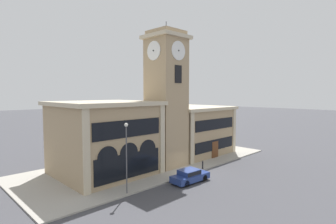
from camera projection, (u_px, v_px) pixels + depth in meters
ground_plane at (194, 174)px, 31.52m from camera, size 300.00×300.00×0.00m
sidewalk_kerb at (154, 162)px, 36.66m from camera, size 35.39×14.54×0.15m
clock_tower at (166, 99)px, 34.29m from camera, size 4.92×4.92×18.90m
town_hall_left_wing at (104, 138)px, 31.22m from camera, size 11.13×10.54×8.75m
town_hall_right_wing at (190, 130)px, 42.28m from camera, size 11.98×10.54×7.58m
parked_car_near at (190, 175)px, 28.55m from camera, size 4.61×2.14×1.42m
street_lamp at (126, 148)px, 24.72m from camera, size 0.36×0.36×6.76m
bollard at (203, 165)px, 33.03m from camera, size 0.18×0.18×1.06m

